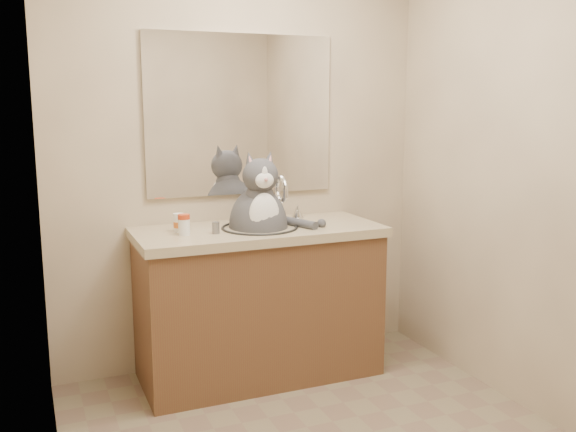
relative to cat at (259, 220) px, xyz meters
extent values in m
cube|color=#C7B492|center=(0.00, 0.29, 0.31)|extent=(2.20, 0.01, 2.40)
cube|color=#C7B492|center=(-1.11, -0.96, 0.31)|extent=(0.01, 2.50, 2.40)
cube|color=#C7B492|center=(1.10, -0.96, 0.31)|extent=(0.01, 2.50, 2.40)
cube|color=brown|center=(0.00, 0.00, -0.49)|extent=(1.30, 0.55, 0.80)
cube|color=tan|center=(0.00, 0.00, -0.07)|extent=(1.34, 0.59, 0.05)
torus|color=black|center=(0.00, -0.02, -0.04)|extent=(0.42, 0.42, 0.02)
ellipsoid|color=white|center=(0.00, -0.02, -0.12)|extent=(0.40, 0.40, 0.15)
cylinder|color=silver|center=(0.17, 0.15, 0.06)|extent=(0.03, 0.03, 0.18)
torus|color=silver|center=(0.17, 0.09, 0.15)|extent=(0.03, 0.16, 0.16)
cone|color=silver|center=(0.30, 0.15, 0.01)|extent=(0.06, 0.06, 0.08)
cube|color=white|center=(0.00, 0.27, 0.56)|extent=(1.10, 0.02, 0.90)
cube|color=beige|center=(-1.05, -0.86, 0.11)|extent=(0.01, 1.20, 1.90)
ellipsoid|color=#46474B|center=(0.00, 0.02, -0.04)|extent=(0.34, 0.37, 0.43)
ellipsoid|color=silver|center=(-0.01, -0.10, 0.03)|extent=(0.18, 0.11, 0.27)
ellipsoid|color=#46474B|center=(0.00, -0.03, 0.24)|extent=(0.21, 0.18, 0.19)
ellipsoid|color=silver|center=(-0.01, -0.11, 0.23)|extent=(0.10, 0.06, 0.08)
sphere|color=#D88C8C|center=(-0.01, -0.14, 0.24)|extent=(0.02, 0.02, 0.02)
cone|color=#46474B|center=(-0.06, -0.02, 0.33)|extent=(0.09, 0.07, 0.09)
cone|color=#46474B|center=(0.05, -0.02, 0.33)|extent=(0.09, 0.07, 0.09)
cylinder|color=#46474B|center=(0.20, -0.04, -0.02)|extent=(0.15, 0.28, 0.05)
cylinder|color=white|center=(-0.42, -0.03, 0.00)|extent=(0.08, 0.08, 0.08)
cylinder|color=#B53313|center=(-0.42, -0.03, 0.05)|extent=(0.08, 0.08, 0.02)
cylinder|color=white|center=(-0.43, 0.05, 0.00)|extent=(0.07, 0.07, 0.08)
cylinder|color=orange|center=(-0.43, 0.05, 0.00)|extent=(0.07, 0.07, 0.03)
cylinder|color=white|center=(-0.43, 0.05, 0.04)|extent=(0.07, 0.07, 0.02)
cylinder|color=slate|center=(-0.26, -0.07, -0.01)|extent=(0.05, 0.05, 0.06)
camera|label=1|loc=(-1.18, -3.22, 0.64)|focal=40.00mm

